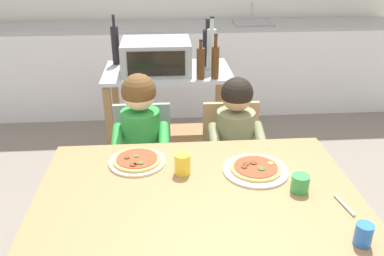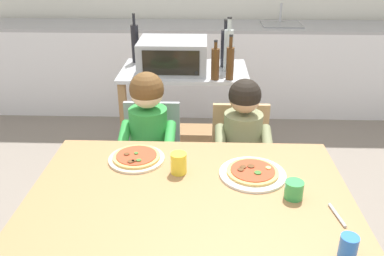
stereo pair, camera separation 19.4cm
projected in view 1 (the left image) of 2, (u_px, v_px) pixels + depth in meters
The scene contains 20 objects.
ground_plane at pixel (183, 181), 3.18m from camera, with size 12.47×12.47×0.00m, color slate.
kitchen_counter at pixel (175, 68), 4.36m from camera, with size 4.73×0.60×1.11m.
kitchen_island_cart at pixel (168, 107), 3.06m from camera, with size 0.91×0.56×0.86m.
toaster_oven at pixel (156, 56), 2.87m from camera, with size 0.48×0.40×0.22m.
bottle_squat_spirits at pixel (207, 47), 2.98m from camera, with size 0.07×0.07×0.34m.
bottle_dark_olive_oil at pixel (115, 45), 3.02m from camera, with size 0.06×0.06×0.36m.
bottle_slim_sauce at pixel (215, 61), 2.71m from camera, with size 0.05×0.05×0.30m.
bottle_clear_vinegar at pixel (211, 49), 2.87m from camera, with size 0.07×0.07×0.38m.
bottle_tall_green_wine at pixel (201, 63), 2.71m from camera, with size 0.06×0.06×0.27m.
dining_table at pixel (197, 209), 1.77m from camera, with size 1.36×0.89×0.75m.
dining_chair_left at pixel (143, 162), 2.49m from camera, with size 0.36×0.36×0.81m.
dining_chair_right at pixel (232, 159), 2.52m from camera, with size 0.36×0.36×0.81m.
child_in_green_shirt at pixel (141, 142), 2.30m from camera, with size 0.32×0.42×1.04m.
child_in_olive_shirt at pixel (237, 144), 2.34m from camera, with size 0.32×0.42×1.01m.
pizza_plate_cream at pixel (137, 161), 1.93m from camera, with size 0.27×0.27×0.03m.
pizza_plate_white at pixel (256, 169), 1.86m from camera, with size 0.30×0.30×0.03m.
drinking_cup_yellow at pixel (183, 164), 1.83m from camera, with size 0.07×0.07×0.10m, color yellow.
drinking_cup_blue at pixel (363, 234), 1.41m from camera, with size 0.06×0.06×0.08m, color blue.
drinking_cup_green at pixel (300, 183), 1.71m from camera, with size 0.08×0.08×0.08m, color green.
serving_spoon at pixel (344, 205), 1.62m from camera, with size 0.01×0.01×0.14m, color #B7BABF.
Camera 1 is at (-0.13, -1.45, 1.73)m, focal length 38.13 mm.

